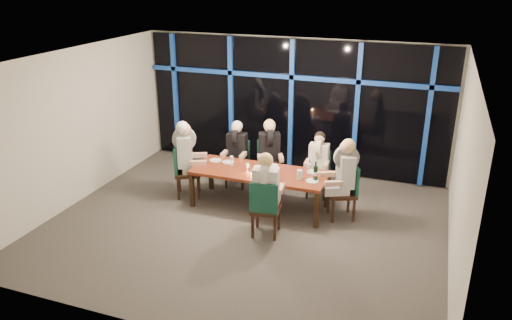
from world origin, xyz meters
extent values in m
plane|color=#544F4A|center=(0.00, 0.00, 0.00)|extent=(7.00, 7.00, 0.00)
cube|color=silver|center=(0.00, 3.00, 1.50)|extent=(7.00, 0.04, 3.00)
cube|color=silver|center=(0.00, -3.00, 1.50)|extent=(7.00, 0.04, 3.00)
cube|color=silver|center=(-3.50, 0.00, 1.50)|extent=(0.04, 6.00, 3.00)
cube|color=silver|center=(3.50, 0.00, 1.50)|extent=(0.04, 6.00, 3.00)
cube|color=white|center=(0.00, 0.00, 3.00)|extent=(7.00, 6.00, 0.04)
cube|color=black|center=(0.00, 2.94, 1.50)|extent=(6.86, 0.04, 2.94)
cube|color=#1643AD|center=(-2.90, 2.89, 1.50)|extent=(0.10, 0.10, 2.94)
cube|color=#1643AD|center=(-1.45, 2.89, 1.50)|extent=(0.10, 0.10, 2.94)
cube|color=#1643AD|center=(0.00, 2.89, 1.50)|extent=(0.10, 0.10, 2.94)
cube|color=#1643AD|center=(1.45, 2.89, 1.50)|extent=(0.10, 0.10, 2.94)
cube|color=#1643AD|center=(2.90, 2.89, 1.50)|extent=(0.10, 0.10, 2.94)
cube|color=#1643AD|center=(0.00, 2.89, 2.16)|extent=(6.86, 0.10, 0.10)
cube|color=#FF2D14|center=(1.10, 3.25, 2.15)|extent=(0.60, 0.05, 0.35)
cube|color=maroon|center=(0.00, 0.80, 0.72)|extent=(2.60, 1.00, 0.06)
cube|color=black|center=(-1.24, 0.36, 0.34)|extent=(0.08, 0.08, 0.69)
cube|color=black|center=(1.24, 0.36, 0.34)|extent=(0.08, 0.08, 0.69)
cube|color=black|center=(-1.24, 1.24, 0.34)|extent=(0.08, 0.08, 0.69)
cube|color=black|center=(1.24, 1.24, 0.34)|extent=(0.08, 0.08, 0.69)
cube|color=black|center=(-0.79, 1.57, 0.45)|extent=(0.49, 0.49, 0.06)
cube|color=#19503E|center=(-0.80, 1.77, 0.73)|extent=(0.46, 0.09, 0.50)
cube|color=black|center=(-0.95, 1.38, 0.21)|extent=(0.04, 0.04, 0.42)
cube|color=black|center=(-0.59, 1.40, 0.21)|extent=(0.04, 0.04, 0.42)
cube|color=black|center=(-0.98, 1.74, 0.21)|extent=(0.04, 0.04, 0.42)
cube|color=black|center=(-0.62, 1.77, 0.21)|extent=(0.04, 0.04, 0.42)
cube|color=black|center=(-0.08, 1.63, 0.48)|extent=(0.63, 0.63, 0.06)
cube|color=#19503E|center=(-0.17, 1.83, 0.77)|extent=(0.46, 0.24, 0.53)
cube|color=black|center=(-0.18, 1.38, 0.22)|extent=(0.06, 0.06, 0.45)
cube|color=black|center=(0.17, 1.53, 0.22)|extent=(0.06, 0.06, 0.45)
cube|color=black|center=(-0.33, 1.73, 0.22)|extent=(0.06, 0.06, 0.45)
cube|color=black|center=(0.02, 1.89, 0.22)|extent=(0.06, 0.06, 0.45)
cube|color=black|center=(0.95, 1.65, 0.43)|extent=(0.45, 0.45, 0.06)
cube|color=#19503E|center=(0.94, 1.85, 0.69)|extent=(0.44, 0.07, 0.48)
cube|color=black|center=(0.78, 1.47, 0.20)|extent=(0.04, 0.04, 0.40)
cube|color=black|center=(1.13, 1.49, 0.20)|extent=(0.04, 0.04, 0.40)
cube|color=black|center=(0.76, 1.82, 0.20)|extent=(0.04, 0.04, 0.40)
cube|color=black|center=(1.11, 1.84, 0.20)|extent=(0.04, 0.04, 0.40)
cube|color=black|center=(-1.53, 0.79, 0.50)|extent=(0.67, 0.67, 0.07)
cube|color=#19503E|center=(-1.74, 0.70, 0.80)|extent=(0.26, 0.48, 0.56)
cube|color=black|center=(-1.27, 0.69, 0.23)|extent=(0.06, 0.06, 0.47)
cube|color=black|center=(-1.43, 1.05, 0.23)|extent=(0.06, 0.06, 0.47)
cube|color=black|center=(-1.63, 0.52, 0.23)|extent=(0.06, 0.06, 0.47)
cube|color=black|center=(-1.80, 0.89, 0.23)|extent=(0.06, 0.06, 0.47)
cube|color=black|center=(1.58, 0.90, 0.49)|extent=(0.65, 0.65, 0.07)
cube|color=#19503E|center=(1.78, 0.99, 0.78)|extent=(0.25, 0.47, 0.54)
cube|color=black|center=(1.32, 0.99, 0.23)|extent=(0.06, 0.06, 0.46)
cube|color=black|center=(1.48, 0.64, 0.23)|extent=(0.06, 0.06, 0.46)
cube|color=black|center=(1.67, 1.16, 0.23)|extent=(0.06, 0.06, 0.46)
cube|color=black|center=(1.84, 0.80, 0.23)|extent=(0.06, 0.06, 0.46)
cube|color=black|center=(0.47, -0.17, 0.49)|extent=(0.54, 0.54, 0.06)
cube|color=#19503E|center=(0.49, -0.39, 0.78)|extent=(0.49, 0.11, 0.54)
cube|color=black|center=(0.64, 0.04, 0.23)|extent=(0.05, 0.05, 0.45)
cube|color=black|center=(0.25, -0.01, 0.23)|extent=(0.05, 0.05, 0.45)
cube|color=black|center=(0.69, -0.34, 0.23)|extent=(0.05, 0.05, 0.45)
cube|color=black|center=(0.30, -0.39, 0.23)|extent=(0.05, 0.05, 0.45)
cube|color=black|center=(-0.78, 1.45, 0.56)|extent=(0.40, 0.45, 0.14)
cube|color=black|center=(-0.79, 1.61, 0.89)|extent=(0.42, 0.27, 0.57)
cylinder|color=black|center=(-0.79, 1.61, 1.11)|extent=(0.13, 0.43, 0.42)
sphere|color=tan|center=(-0.79, 1.59, 1.29)|extent=(0.21, 0.21, 0.21)
sphere|color=silver|center=(-0.79, 1.63, 1.32)|extent=(0.23, 0.23, 0.23)
cube|color=tan|center=(-0.97, 1.35, 0.79)|extent=(0.10, 0.31, 0.08)
cube|color=tan|center=(-0.57, 1.39, 0.79)|extent=(0.10, 0.31, 0.08)
cube|color=black|center=(-0.03, 1.52, 0.59)|extent=(0.53, 0.56, 0.15)
cube|color=black|center=(-0.10, 1.67, 0.94)|extent=(0.49, 0.41, 0.60)
cylinder|color=black|center=(-0.10, 1.67, 1.17)|extent=(0.28, 0.45, 0.45)
sphere|color=tan|center=(-0.09, 1.65, 1.37)|extent=(0.22, 0.22, 0.22)
sphere|color=tan|center=(-0.11, 1.69, 1.40)|extent=(0.25, 0.25, 0.25)
cube|color=tan|center=(-0.19, 1.35, 0.79)|extent=(0.21, 0.33, 0.09)
cube|color=tan|center=(0.20, 1.52, 0.79)|extent=(0.21, 0.33, 0.09)
cube|color=silver|center=(0.95, 1.54, 0.53)|extent=(0.37, 0.42, 0.13)
cube|color=silver|center=(0.94, 1.69, 0.85)|extent=(0.40, 0.25, 0.54)
cylinder|color=silver|center=(0.94, 1.69, 1.06)|extent=(0.12, 0.41, 0.40)
sphere|color=tan|center=(0.94, 1.67, 1.23)|extent=(0.20, 0.20, 0.20)
sphere|color=black|center=(0.94, 1.71, 1.26)|extent=(0.22, 0.22, 0.22)
cube|color=tan|center=(0.76, 1.45, 0.79)|extent=(0.09, 0.29, 0.08)
cube|color=tan|center=(1.15, 1.47, 0.79)|extent=(0.09, 0.29, 0.08)
cube|color=black|center=(-1.41, 0.84, 0.61)|extent=(0.59, 0.56, 0.16)
cube|color=black|center=(-1.57, 0.77, 0.98)|extent=(0.43, 0.52, 0.63)
cylinder|color=black|center=(-1.57, 0.77, 1.23)|extent=(0.47, 0.30, 0.47)
sphere|color=tan|center=(-1.55, 0.78, 1.43)|extent=(0.23, 0.23, 0.23)
sphere|color=silver|center=(-1.59, 0.76, 1.46)|extent=(0.26, 0.26, 0.26)
cube|color=tan|center=(-1.24, 0.68, 0.79)|extent=(0.34, 0.22, 0.09)
cube|color=tan|center=(-1.42, 1.08, 0.79)|extent=(0.34, 0.22, 0.09)
cube|color=black|center=(1.46, 0.84, 0.60)|extent=(0.58, 0.55, 0.15)
cube|color=black|center=(1.62, 0.91, 0.96)|extent=(0.42, 0.50, 0.61)
cylinder|color=black|center=(1.62, 0.91, 1.20)|extent=(0.46, 0.29, 0.46)
sphere|color=tan|center=(1.60, 0.91, 1.39)|extent=(0.23, 0.23, 0.23)
sphere|color=tan|center=(1.64, 0.92, 1.43)|extent=(0.25, 0.25, 0.25)
cube|color=tan|center=(1.29, 1.00, 0.79)|extent=(0.33, 0.22, 0.09)
cube|color=tan|center=(1.47, 0.61, 0.79)|extent=(0.33, 0.22, 0.09)
cube|color=silver|center=(0.45, -0.05, 0.59)|extent=(0.44, 0.50, 0.15)
cube|color=silver|center=(0.47, -0.22, 0.95)|extent=(0.46, 0.31, 0.60)
cylinder|color=silver|center=(0.47, -0.22, 1.19)|extent=(0.16, 0.46, 0.45)
sphere|color=tan|center=(0.47, -0.20, 1.38)|extent=(0.23, 0.23, 0.23)
sphere|color=tan|center=(0.48, -0.24, 1.41)|extent=(0.25, 0.25, 0.25)
cube|color=tan|center=(0.65, 0.07, 0.79)|extent=(0.13, 0.33, 0.09)
cube|color=tan|center=(0.23, 0.01, 0.79)|extent=(0.13, 0.33, 0.09)
cylinder|color=white|center=(-0.74, 1.01, 0.76)|extent=(0.24, 0.24, 0.01)
cylinder|color=white|center=(0.15, 1.12, 0.76)|extent=(0.24, 0.24, 0.01)
cylinder|color=white|center=(0.97, 1.09, 0.76)|extent=(0.24, 0.24, 0.01)
cylinder|color=white|center=(-1.02, 1.02, 0.76)|extent=(0.24, 0.24, 0.01)
cylinder|color=white|center=(1.07, 0.66, 0.76)|extent=(0.24, 0.24, 0.01)
cylinder|color=white|center=(0.40, 0.38, 0.76)|extent=(0.24, 0.24, 0.01)
cylinder|color=black|center=(1.10, 0.73, 0.88)|extent=(0.08, 0.08, 0.27)
cylinder|color=black|center=(1.10, 0.73, 1.07)|extent=(0.03, 0.03, 0.10)
cylinder|color=silver|center=(1.10, 0.73, 0.88)|extent=(0.08, 0.08, 0.07)
cylinder|color=silver|center=(0.82, 0.67, 0.84)|extent=(0.10, 0.10, 0.18)
cylinder|color=silver|center=(0.88, 0.67, 0.86)|extent=(0.01, 0.01, 0.13)
cylinder|color=#FFAB4C|center=(-0.07, 0.59, 0.77)|extent=(0.05, 0.05, 0.03)
cylinder|color=silver|center=(-0.20, 0.68, 0.75)|extent=(0.06, 0.06, 0.01)
cylinder|color=silver|center=(-0.20, 0.68, 0.81)|extent=(0.01, 0.01, 0.10)
cylinder|color=silver|center=(-0.20, 0.68, 0.89)|extent=(0.07, 0.07, 0.07)
cylinder|color=silver|center=(0.03, 0.83, 0.75)|extent=(0.07, 0.07, 0.01)
cylinder|color=silver|center=(0.03, 0.83, 0.81)|extent=(0.01, 0.01, 0.11)
cylinder|color=silver|center=(0.03, 0.83, 0.90)|extent=(0.07, 0.07, 0.08)
cylinder|color=silver|center=(0.37, 0.74, 0.75)|extent=(0.06, 0.06, 0.01)
cylinder|color=silver|center=(0.37, 0.74, 0.80)|extent=(0.01, 0.01, 0.09)
cylinder|color=silver|center=(0.37, 0.74, 0.88)|extent=(0.06, 0.06, 0.06)
cylinder|color=silver|center=(-0.62, 0.90, 0.75)|extent=(0.07, 0.07, 0.01)
cylinder|color=silver|center=(-0.62, 0.90, 0.81)|extent=(0.01, 0.01, 0.11)
cylinder|color=silver|center=(-0.62, 0.90, 0.90)|extent=(0.07, 0.07, 0.07)
cylinder|color=white|center=(0.90, 1.03, 0.75)|extent=(0.07, 0.07, 0.01)
cylinder|color=white|center=(0.90, 1.03, 0.81)|extent=(0.01, 0.01, 0.11)
cylinder|color=white|center=(0.90, 1.03, 0.90)|extent=(0.07, 0.07, 0.08)
camera|label=1|loc=(2.96, -7.50, 4.39)|focal=35.00mm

